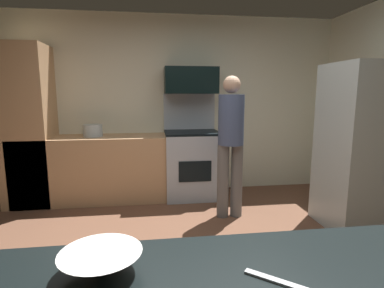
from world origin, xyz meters
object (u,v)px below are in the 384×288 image
Objects in this scene: mixing_bowl_small at (101,263)px; person_cook at (231,140)px; refrigerator at (366,147)px; oven_range at (192,161)px; microwave at (191,81)px; stock_pot at (93,131)px.

person_cook is at bearing 66.12° from mixing_bowl_small.
refrigerator is 3.21m from mixing_bowl_small.
refrigerator reaches higher than oven_range.
mixing_bowl_small is at bearing -102.46° from microwave.
person_cook is at bearing -68.43° from microwave.
oven_range is 5.50× the size of mixing_bowl_small.
mixing_bowl_small is (-1.10, -2.48, -0.01)m from person_cook.
refrigerator reaches higher than mixing_bowl_small.
oven_range is 1.15m from microwave.
mixing_bowl_small is 3.35m from stock_pot.
oven_range is 2.19m from refrigerator.
microwave is at bearing 111.57° from person_cook.
refrigerator reaches higher than stock_pot.
person_cook is 6.54× the size of stock_pot.
refrigerator is at bearing -22.23° from stock_pot.
microwave is 3.53m from mixing_bowl_small.
person_cook is at bearing -66.36° from oven_range.
refrigerator reaches higher than person_cook.
oven_range is 1.44m from stock_pot.
microwave is 2.88× the size of stock_pot.
oven_range is 0.82× the size of refrigerator.
mixing_bowl_small is 1.04× the size of stock_pot.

